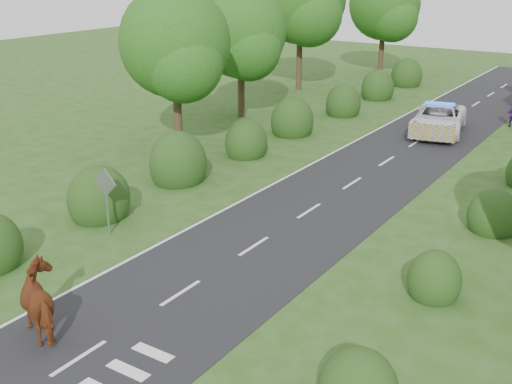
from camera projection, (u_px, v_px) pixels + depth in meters
The scene contains 12 objects.
ground at pixel (181, 294), 19.27m from camera, with size 120.00×120.00×0.00m, color #2B4914.
road at pixel (379, 166), 31.06m from camera, with size 6.00×70.00×0.02m, color black.
road_markings at pixel (330, 172), 30.25m from camera, with size 4.96×70.00×0.01m.
hedgerow_left at pixel (229, 147), 31.56m from camera, with size 2.75×50.41×3.00m.
hedgerow_right at pixel (501, 207), 24.50m from camera, with size 2.10×45.78×2.10m.
tree_left_a at pixel (177, 48), 31.79m from camera, with size 5.74×5.60×8.38m.
tree_left_b at pixel (243, 36), 38.95m from camera, with size 5.74×5.60×8.07m.
tree_left_c at pixel (303, 2), 47.03m from camera, with size 6.97×6.80×10.22m.
tree_left_d at pixel (387, 7), 53.94m from camera, with size 6.15×6.00×8.89m.
road_sign at pixel (106, 192), 22.86m from camera, with size 1.06×0.08×2.53m.
cow at pixel (46, 306), 16.98m from camera, with size 1.21×2.28×1.62m, color #5B2210.
police_van at pixel (438, 119), 36.80m from camera, with size 3.84×6.37×1.79m.
Camera 1 is at (11.25, -13.03, 9.46)m, focal length 45.00 mm.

